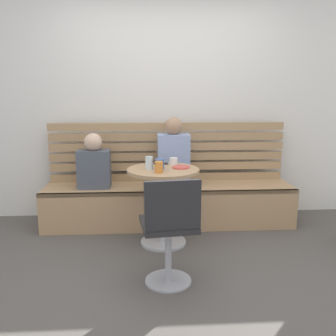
{
  "coord_description": "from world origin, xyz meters",
  "views": [
    {
      "loc": [
        -0.26,
        -2.73,
        1.45
      ],
      "look_at": [
        -0.04,
        0.66,
        0.75
      ],
      "focal_mm": 39.85,
      "sensor_mm": 36.0,
      "label": 1
    }
  ],
  "objects_px": {
    "cup_tumbler_orange": "(159,167)",
    "cup_mug_blue": "(160,164)",
    "person_child_left": "(94,164)",
    "cup_glass_tall": "(149,163)",
    "plate_small": "(181,167)",
    "person_adult": "(174,155)",
    "cafe_table": "(163,192)",
    "booth_bench": "(169,205)",
    "cup_ceramic_white": "(174,161)",
    "white_chair": "(170,228)",
    "phone_on_table": "(161,163)"
  },
  "relations": [
    {
      "from": "cup_tumbler_orange",
      "to": "cup_mug_blue",
      "type": "bearing_deg",
      "value": 84.95
    },
    {
      "from": "person_child_left",
      "to": "cup_glass_tall",
      "type": "height_order",
      "value": "person_child_left"
    },
    {
      "from": "person_child_left",
      "to": "cup_mug_blue",
      "type": "bearing_deg",
      "value": -37.52
    },
    {
      "from": "cup_glass_tall",
      "to": "plate_small",
      "type": "height_order",
      "value": "cup_glass_tall"
    },
    {
      "from": "person_child_left",
      "to": "cup_mug_blue",
      "type": "xyz_separation_m",
      "value": [
        0.67,
        -0.52,
        0.09
      ]
    },
    {
      "from": "cup_tumbler_orange",
      "to": "person_adult",
      "type": "bearing_deg",
      "value": 75.12
    },
    {
      "from": "cafe_table",
      "to": "booth_bench",
      "type": "bearing_deg",
      "value": 80.38
    },
    {
      "from": "cup_ceramic_white",
      "to": "white_chair",
      "type": "bearing_deg",
      "value": -96.0
    },
    {
      "from": "cup_glass_tall",
      "to": "cafe_table",
      "type": "bearing_deg",
      "value": 4.16
    },
    {
      "from": "cafe_table",
      "to": "cup_mug_blue",
      "type": "relative_size",
      "value": 7.79
    },
    {
      "from": "cup_glass_tall",
      "to": "phone_on_table",
      "type": "height_order",
      "value": "cup_glass_tall"
    },
    {
      "from": "person_child_left",
      "to": "cup_glass_tall",
      "type": "relative_size",
      "value": 4.87
    },
    {
      "from": "cup_glass_tall",
      "to": "phone_on_table",
      "type": "xyz_separation_m",
      "value": [
        0.12,
        0.25,
        -0.06
      ]
    },
    {
      "from": "person_child_left",
      "to": "cup_tumbler_orange",
      "type": "bearing_deg",
      "value": -45.01
    },
    {
      "from": "booth_bench",
      "to": "person_adult",
      "type": "distance_m",
      "value": 0.55
    },
    {
      "from": "person_child_left",
      "to": "phone_on_table",
      "type": "bearing_deg",
      "value": -20.32
    },
    {
      "from": "white_chair",
      "to": "cafe_table",
      "type": "bearing_deg",
      "value": 90.47
    },
    {
      "from": "booth_bench",
      "to": "person_child_left",
      "type": "height_order",
      "value": "person_child_left"
    },
    {
      "from": "booth_bench",
      "to": "cup_tumbler_orange",
      "type": "height_order",
      "value": "cup_tumbler_orange"
    },
    {
      "from": "white_chair",
      "to": "cup_tumbler_orange",
      "type": "height_order",
      "value": "white_chair"
    },
    {
      "from": "cup_tumbler_orange",
      "to": "plate_small",
      "type": "bearing_deg",
      "value": 42.3
    },
    {
      "from": "cup_ceramic_white",
      "to": "cup_glass_tall",
      "type": "xyz_separation_m",
      "value": [
        -0.24,
        -0.2,
        0.03
      ]
    },
    {
      "from": "booth_bench",
      "to": "cup_mug_blue",
      "type": "relative_size",
      "value": 28.42
    },
    {
      "from": "cup_ceramic_white",
      "to": "plate_small",
      "type": "bearing_deg",
      "value": -68.48
    },
    {
      "from": "person_child_left",
      "to": "plate_small",
      "type": "height_order",
      "value": "person_child_left"
    },
    {
      "from": "cup_glass_tall",
      "to": "person_child_left",
      "type": "bearing_deg",
      "value": 138.35
    },
    {
      "from": "cup_ceramic_white",
      "to": "cup_glass_tall",
      "type": "distance_m",
      "value": 0.31
    },
    {
      "from": "person_adult",
      "to": "white_chair",
      "type": "bearing_deg",
      "value": -95.61
    },
    {
      "from": "cafe_table",
      "to": "white_chair",
      "type": "distance_m",
      "value": 0.82
    },
    {
      "from": "person_adult",
      "to": "person_child_left",
      "type": "height_order",
      "value": "person_adult"
    },
    {
      "from": "cup_tumbler_orange",
      "to": "cup_glass_tall",
      "type": "xyz_separation_m",
      "value": [
        -0.09,
        0.15,
        0.01
      ]
    },
    {
      "from": "booth_bench",
      "to": "cup_ceramic_white",
      "type": "relative_size",
      "value": 33.75
    },
    {
      "from": "cup_ceramic_white",
      "to": "booth_bench",
      "type": "bearing_deg",
      "value": 93.86
    },
    {
      "from": "cup_tumbler_orange",
      "to": "cup_mug_blue",
      "type": "height_order",
      "value": "cup_tumbler_orange"
    },
    {
      "from": "phone_on_table",
      "to": "plate_small",
      "type": "bearing_deg",
      "value": -129.01
    },
    {
      "from": "cup_tumbler_orange",
      "to": "person_child_left",
      "type": "bearing_deg",
      "value": 134.99
    },
    {
      "from": "phone_on_table",
      "to": "cup_ceramic_white",
      "type": "bearing_deg",
      "value": -105.74
    },
    {
      "from": "booth_bench",
      "to": "cup_mug_blue",
      "type": "bearing_deg",
      "value": -102.77
    },
    {
      "from": "white_chair",
      "to": "person_adult",
      "type": "distance_m",
      "value": 1.39
    },
    {
      "from": "person_child_left",
      "to": "phone_on_table",
      "type": "xyz_separation_m",
      "value": [
        0.7,
        -0.26,
        0.05
      ]
    },
    {
      "from": "cafe_table",
      "to": "cup_glass_tall",
      "type": "distance_m",
      "value": 0.31
    },
    {
      "from": "person_adult",
      "to": "person_child_left",
      "type": "bearing_deg",
      "value": -177.38
    },
    {
      "from": "cup_ceramic_white",
      "to": "plate_small",
      "type": "height_order",
      "value": "cup_ceramic_white"
    },
    {
      "from": "booth_bench",
      "to": "phone_on_table",
      "type": "xyz_separation_m",
      "value": [
        -0.1,
        -0.28,
        0.52
      ]
    },
    {
      "from": "cup_mug_blue",
      "to": "phone_on_table",
      "type": "relative_size",
      "value": 0.68
    },
    {
      "from": "white_chair",
      "to": "plate_small",
      "type": "height_order",
      "value": "white_chair"
    },
    {
      "from": "white_chair",
      "to": "phone_on_table",
      "type": "height_order",
      "value": "white_chair"
    },
    {
      "from": "cup_mug_blue",
      "to": "cup_ceramic_white",
      "type": "distance_m",
      "value": 0.25
    },
    {
      "from": "person_child_left",
      "to": "cup_tumbler_orange",
      "type": "distance_m",
      "value": 0.94
    },
    {
      "from": "cup_mug_blue",
      "to": "phone_on_table",
      "type": "bearing_deg",
      "value": 84.94
    }
  ]
}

